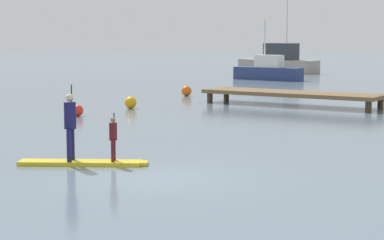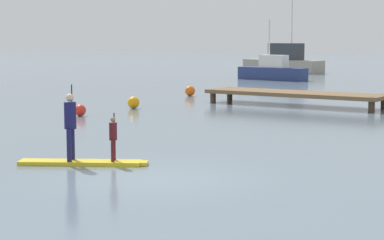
% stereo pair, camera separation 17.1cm
% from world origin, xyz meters
% --- Properties ---
extents(ground_plane, '(240.00, 240.00, 0.00)m').
position_xyz_m(ground_plane, '(0.00, 0.00, 0.00)').
color(ground_plane, slate).
extents(paddleboard_near, '(3.09, 2.09, 0.10)m').
position_xyz_m(paddleboard_near, '(-2.64, 0.35, 0.05)').
color(paddleboard_near, gold).
rests_on(paddleboard_near, ground).
extents(paddler_adult, '(0.42, 0.48, 1.94)m').
position_xyz_m(paddler_adult, '(-2.91, 0.19, 1.09)').
color(paddler_adult, '#19194C').
rests_on(paddler_adult, paddleboard_near).
extents(paddler_child_solo, '(0.27, 0.36, 1.22)m').
position_xyz_m(paddler_child_solo, '(-1.97, 0.76, 0.74)').
color(paddler_child_solo, '#4C1419').
rests_on(paddler_child_solo, paddleboard_near).
extents(fishing_boat_green_midground, '(5.55, 1.62, 4.52)m').
position_xyz_m(fishing_boat_green_midground, '(-14.94, 34.55, 0.70)').
color(fishing_boat_green_midground, navy).
rests_on(fishing_boat_green_midground, ground).
extents(motor_boat_small_navy, '(8.12, 3.50, 6.55)m').
position_xyz_m(motor_boat_small_navy, '(-19.23, 44.98, 0.93)').
color(motor_boat_small_navy, '#9E9384').
rests_on(motor_boat_small_navy, ground).
extents(floating_dock, '(8.70, 2.21, 0.66)m').
position_xyz_m(floating_dock, '(-4.88, 17.41, 0.56)').
color(floating_dock, brown).
rests_on(floating_dock, ground).
extents(mooring_buoy_near, '(0.55, 0.55, 0.55)m').
position_xyz_m(mooring_buoy_near, '(-10.41, 12.15, 0.27)').
color(mooring_buoy_near, orange).
rests_on(mooring_buoy_near, ground).
extents(mooring_buoy_mid, '(0.48, 0.48, 0.48)m').
position_xyz_m(mooring_buoy_mid, '(-10.31, 8.51, 0.24)').
color(mooring_buoy_mid, red).
rests_on(mooring_buoy_mid, ground).
extents(mooring_buoy_far, '(0.57, 0.57, 0.57)m').
position_xyz_m(mooring_buoy_far, '(-12.08, 19.23, 0.28)').
color(mooring_buoy_far, orange).
rests_on(mooring_buoy_far, ground).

